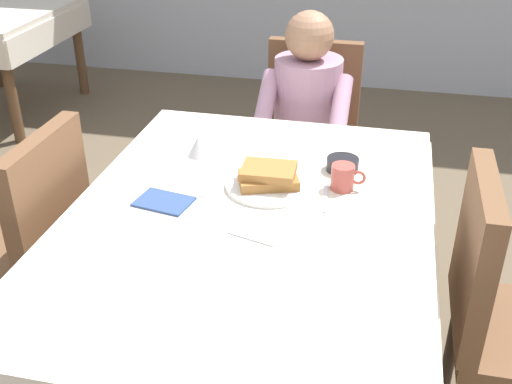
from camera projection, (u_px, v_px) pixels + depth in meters
dining_table_main at (248, 239)px, 1.94m from camera, size 1.12×1.52×0.74m
chair_diner at (310, 129)px, 2.99m from camera, size 0.44×0.45×0.93m
diner_person at (306, 114)px, 2.79m from camera, size 0.40×0.43×1.12m
chair_left_side at (31, 241)px, 2.14m from camera, size 0.45×0.44×0.93m
chair_right_side at (501, 304)px, 1.85m from camera, size 0.45×0.44×0.93m
plate_breakfast at (268, 185)px, 2.04m from camera, size 0.28×0.28×0.02m
breakfast_stack at (268, 176)px, 2.01m from camera, size 0.22×0.18×0.06m
cup_coffee at (343, 177)px, 2.01m from camera, size 0.11×0.08×0.08m
bowl_butter at (343, 164)px, 2.14m from camera, size 0.11×0.11×0.04m
syrup_pitcher at (198, 146)px, 2.23m from camera, size 0.08×0.08×0.07m
fork_left_of_plate at (211, 184)px, 2.06m from camera, size 0.02×0.18×0.00m
knife_right_of_plate at (325, 196)px, 1.99m from camera, size 0.03×0.20×0.00m
spoon_near_edge at (252, 239)px, 1.77m from camera, size 0.15×0.05×0.00m
napkin_folded at (164, 202)px, 1.95m from camera, size 0.19×0.15×0.01m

